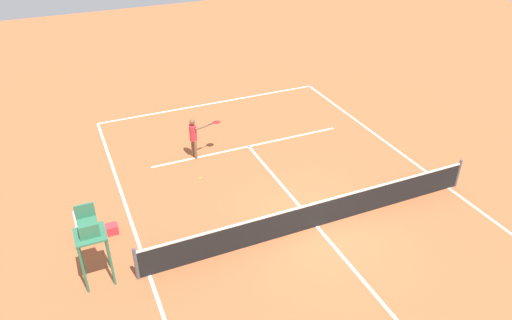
{
  "coord_description": "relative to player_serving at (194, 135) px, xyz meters",
  "views": [
    {
      "loc": [
        6.49,
        10.07,
        9.66
      ],
      "look_at": [
        0.67,
        -3.24,
        0.8
      ],
      "focal_mm": 33.73,
      "sensor_mm": 36.0,
      "label": 1
    }
  ],
  "objects": [
    {
      "name": "player_serving",
      "position": [
        0.0,
        0.0,
        0.0
      ],
      "size": [
        1.3,
        0.45,
        1.65
      ],
      "rotation": [
        0.0,
        0.0,
        1.82
      ],
      "color": "brown",
      "rests_on": "ground"
    },
    {
      "name": "tennis_ball",
      "position": [
        0.34,
        1.58,
        -0.94
      ],
      "size": [
        0.07,
        0.07,
        0.07
      ],
      "primitive_type": "sphere",
      "color": "#CCE033",
      "rests_on": "ground"
    },
    {
      "name": "ground_plane",
      "position": [
        -2.2,
        5.6,
        -0.98
      ],
      "size": [
        60.0,
        60.0,
        0.0
      ],
      "primitive_type": "plane",
      "color": "#AD5933"
    },
    {
      "name": "courtside_chair_mid",
      "position": [
        4.53,
        3.27,
        -0.44
      ],
      "size": [
        0.44,
        0.46,
        0.95
      ],
      "color": "#262626",
      "rests_on": "ground"
    },
    {
      "name": "court_lines",
      "position": [
        -2.2,
        5.6,
        -0.97
      ],
      "size": [
        10.73,
        20.21,
        0.01
      ],
      "color": "white",
      "rests_on": "ground"
    },
    {
      "name": "umpire_chair",
      "position": [
        4.39,
        5.19,
        0.63
      ],
      "size": [
        0.8,
        0.8,
        2.41
      ],
      "color": "#2D6B4C",
      "rests_on": "ground"
    },
    {
      "name": "tennis_net",
      "position": [
        -2.2,
        5.6,
        -0.48
      ],
      "size": [
        11.33,
        0.1,
        1.07
      ],
      "color": "#4C4C51",
      "rests_on": "ground"
    },
    {
      "name": "equipment_bag",
      "position": [
        3.95,
        3.35,
        -0.83
      ],
      "size": [
        0.76,
        0.32,
        0.3
      ],
      "primitive_type": "cube",
      "color": "red",
      "rests_on": "ground"
    }
  ]
}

